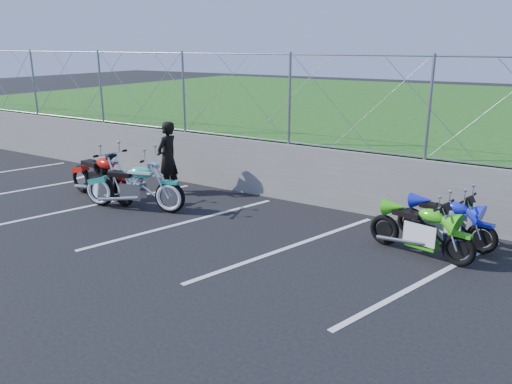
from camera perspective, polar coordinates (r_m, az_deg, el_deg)
The scene contains 10 objects.
ground at distance 9.50m, azimuth -11.93°, elevation -5.20°, with size 90.00×90.00×0.00m, color black.
retaining_wall at distance 11.94m, azimuth -0.53°, elevation 2.93°, with size 30.00×0.22×1.30m, color slate.
grass_field at distance 20.94m, azimuth 14.42°, elevation 8.33°, with size 30.00×20.00×1.30m, color #1D5316.
chain_link_fence at distance 11.66m, azimuth -0.55°, elevation 10.84°, with size 28.00×0.03×2.00m.
parking_lines at distance 9.51m, azimuth -2.48°, elevation -4.80°, with size 18.29×4.31×0.01m.
cruiser_turquoise at distance 11.07m, azimuth -13.64°, elevation 0.44°, with size 2.34×0.85×1.19m.
naked_orange at distance 11.99m, azimuth -17.20°, elevation 1.48°, with size 2.32×0.79×1.16m.
sportbike_green at distance 8.89m, azimuth 18.44°, elevation -4.35°, with size 1.87×0.67×0.98m.
sportbike_blue at distance 9.53m, azimuth 21.00°, elevation -3.30°, with size 1.81×0.65×0.94m.
person_standing at distance 12.08m, azimuth -10.07°, elevation 3.89°, with size 0.63×0.41×1.73m, color black.
Camera 1 is at (6.21, -6.30, 3.47)m, focal length 35.00 mm.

